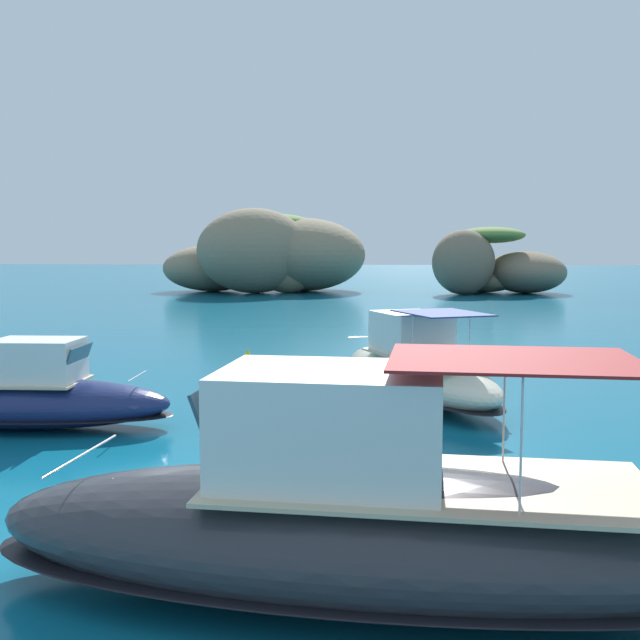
{
  "coord_description": "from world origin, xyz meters",
  "views": [
    {
      "loc": [
        3.6,
        -14.16,
        4.96
      ],
      "look_at": [
        0.83,
        19.42,
        1.68
      ],
      "focal_mm": 41.95,
      "sensor_mm": 36.0,
      "label": 1
    }
  ],
  "objects_px": {
    "motorboat_charcoal": "(365,523)",
    "channel_buoy": "(248,382)",
    "motorboat_cream": "(416,370)",
    "motorboat_navy": "(25,398)",
    "islet_large": "(274,254)",
    "islet_small": "(496,267)"
  },
  "relations": [
    {
      "from": "motorboat_cream",
      "to": "channel_buoy",
      "type": "xyz_separation_m",
      "value": [
        -5.75,
        0.75,
        -0.61
      ]
    },
    {
      "from": "motorboat_charcoal",
      "to": "channel_buoy",
      "type": "height_order",
      "value": "motorboat_charcoal"
    },
    {
      "from": "islet_small",
      "to": "islet_large",
      "type": "bearing_deg",
      "value": 177.6
    },
    {
      "from": "motorboat_cream",
      "to": "motorboat_navy",
      "type": "relative_size",
      "value": 1.17
    },
    {
      "from": "motorboat_navy",
      "to": "channel_buoy",
      "type": "relative_size",
      "value": 5.69
    },
    {
      "from": "motorboat_cream",
      "to": "channel_buoy",
      "type": "height_order",
      "value": "motorboat_cream"
    },
    {
      "from": "islet_large",
      "to": "channel_buoy",
      "type": "relative_size",
      "value": 16.64
    },
    {
      "from": "channel_buoy",
      "to": "motorboat_cream",
      "type": "bearing_deg",
      "value": -7.41
    },
    {
      "from": "islet_small",
      "to": "motorboat_charcoal",
      "type": "relative_size",
      "value": 1.47
    },
    {
      "from": "motorboat_charcoal",
      "to": "channel_buoy",
      "type": "bearing_deg",
      "value": 106.3
    },
    {
      "from": "motorboat_navy",
      "to": "channel_buoy",
      "type": "distance_m",
      "value": 7.69
    },
    {
      "from": "islet_small",
      "to": "motorboat_navy",
      "type": "height_order",
      "value": "islet_small"
    },
    {
      "from": "islet_small",
      "to": "motorboat_cream",
      "type": "bearing_deg",
      "value": -100.97
    },
    {
      "from": "islet_large",
      "to": "motorboat_cream",
      "type": "relative_size",
      "value": 2.49
    },
    {
      "from": "islet_large",
      "to": "motorboat_charcoal",
      "type": "bearing_deg",
      "value": -80.75
    },
    {
      "from": "motorboat_charcoal",
      "to": "channel_buoy",
      "type": "distance_m",
      "value": 15.66
    },
    {
      "from": "islet_large",
      "to": "islet_small",
      "type": "xyz_separation_m",
      "value": [
        24.44,
        -1.02,
        -1.32
      ]
    },
    {
      "from": "motorboat_navy",
      "to": "motorboat_charcoal",
      "type": "relative_size",
      "value": 0.74
    },
    {
      "from": "motorboat_cream",
      "to": "islet_large",
      "type": "bearing_deg",
      "value": 102.72
    },
    {
      "from": "motorboat_cream",
      "to": "motorboat_navy",
      "type": "bearing_deg",
      "value": -155.8
    },
    {
      "from": "motorboat_navy",
      "to": "channel_buoy",
      "type": "bearing_deg",
      "value": 47.53
    },
    {
      "from": "motorboat_navy",
      "to": "motorboat_cream",
      "type": "bearing_deg",
      "value": 24.2
    }
  ]
}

